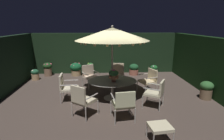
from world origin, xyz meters
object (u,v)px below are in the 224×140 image
at_px(potted_plant_back_right, 48,69).
at_px(patio_dining_table, 112,83).
at_px(patio_chair_southwest, 117,72).
at_px(potted_plant_left_far, 134,69).
at_px(centerpiece_planter, 114,75).
at_px(patio_chair_southeast, 156,92).
at_px(patio_chair_north, 67,86).
at_px(patio_umbrella, 112,34).
at_px(patio_chair_east, 124,103).
at_px(potted_plant_right_near, 119,68).
at_px(patio_chair_northeast, 82,99).
at_px(patio_chair_south, 149,79).
at_px(ottoman_footrest, 160,127).
at_px(potted_plant_left_near, 76,69).
at_px(potted_plant_front_corner, 154,70).
at_px(patio_chair_west, 90,75).
at_px(potted_plant_back_left, 206,90).
at_px(potted_plant_back_center, 35,74).
at_px(potted_plant_right_far, 90,69).

bearing_deg(potted_plant_back_right, patio_dining_table, -44.61).
relative_size(patio_chair_southwest, potted_plant_left_far, 1.60).
relative_size(centerpiece_planter, patio_chair_southeast, 0.48).
relative_size(patio_chair_north, patio_chair_southwest, 1.02).
xyz_separation_m(patio_dining_table, patio_umbrella, (-0.00, -0.00, 1.78)).
bearing_deg(patio_chair_east, potted_plant_right_near, 86.25).
bearing_deg(patio_chair_northeast, patio_chair_south, 37.39).
xyz_separation_m(patio_umbrella, potted_plant_right_near, (0.56, 3.45, -2.05)).
relative_size(ottoman_footrest, potted_plant_left_near, 0.82).
bearing_deg(patio_chair_southeast, patio_chair_south, 85.03).
height_order(potted_plant_back_right, potted_plant_left_near, potted_plant_back_right).
bearing_deg(potted_plant_right_near, potted_plant_front_corner, -8.67).
relative_size(centerpiece_planter, patio_chair_north, 0.46).
height_order(patio_chair_northeast, ottoman_footrest, patio_chair_northeast).
bearing_deg(patio_chair_east, patio_chair_southeast, 33.88).
height_order(potted_plant_right_near, potted_plant_left_far, potted_plant_left_far).
xyz_separation_m(patio_dining_table, patio_chair_south, (1.53, 0.57, -0.05)).
height_order(patio_chair_east, ottoman_footrest, patio_chair_east).
relative_size(patio_chair_southwest, potted_plant_back_right, 1.34).
height_order(patio_chair_west, potted_plant_back_left, patio_chair_west).
distance_m(patio_chair_south, ottoman_footrest, 3.23).
distance_m(centerpiece_planter, potted_plant_left_far, 3.63).
distance_m(potted_plant_back_center, potted_plant_back_left, 7.67).
height_order(centerpiece_planter, potted_plant_right_near, centerpiece_planter).
height_order(patio_chair_south, potted_plant_back_center, patio_chair_south).
height_order(patio_chair_southeast, patio_chair_south, patio_chair_southeast).
bearing_deg(patio_chair_north, potted_plant_left_far, 47.30).
bearing_deg(patio_chair_northeast, patio_umbrella, 54.23).
xyz_separation_m(ottoman_footrest, potted_plant_right_far, (-1.97, 6.00, -0.05)).
relative_size(patio_chair_south, patio_chair_southwest, 0.97).
bearing_deg(potted_plant_back_center, potted_plant_back_left, -21.11).
height_order(patio_chair_west, ottoman_footrest, patio_chair_west).
height_order(patio_chair_north, ottoman_footrest, patio_chair_north).
bearing_deg(patio_chair_south, potted_plant_right_far, 131.90).
xyz_separation_m(potted_plant_right_near, potted_plant_left_near, (-2.33, -0.24, 0.06)).
bearing_deg(potted_plant_right_far, patio_chair_southwest, -53.34).
relative_size(patio_dining_table, potted_plant_back_left, 2.65).
bearing_deg(patio_chair_southwest, ottoman_footrest, -81.47).
bearing_deg(potted_plant_back_left, patio_chair_southeast, -164.29).
distance_m(patio_chair_east, ottoman_footrest, 1.25).
bearing_deg(patio_umbrella, patio_chair_northeast, -125.77).
bearing_deg(patio_dining_table, patio_chair_west, 123.70).
bearing_deg(patio_chair_southwest, patio_chair_southeast, -66.05).
height_order(patio_chair_west, potted_plant_right_far, patio_chair_west).
xyz_separation_m(centerpiece_planter, patio_chair_southwest, (0.29, 1.74, -0.39)).
relative_size(centerpiece_planter, potted_plant_back_left, 0.66).
bearing_deg(potted_plant_left_near, centerpiece_planter, -61.59).
bearing_deg(patio_chair_southeast, potted_plant_back_right, 139.13).
relative_size(potted_plant_back_right, potted_plant_back_left, 1.06).
distance_m(centerpiece_planter, patio_chair_west, 1.83).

